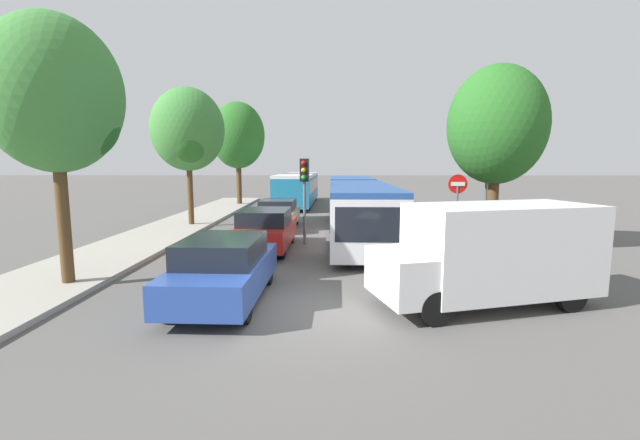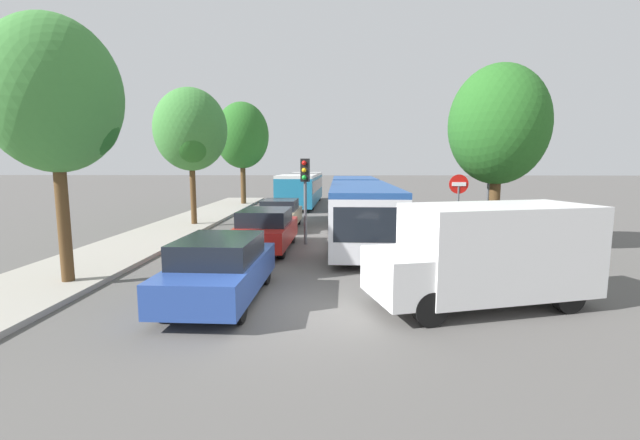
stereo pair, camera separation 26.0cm
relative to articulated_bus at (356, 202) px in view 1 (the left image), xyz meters
The scene contains 15 objects.
ground_plane 11.09m from the articulated_bus, 99.54° to the right, with size 200.00×200.00×0.00m, color #565451.
kerb_strip_left 9.03m from the articulated_bus, behind, with size 3.20×33.33×0.14m, color #9E998E.
articulated_bus is the anchor object (origin of this frame).
city_bus_rear 12.98m from the articulated_bus, 105.93° to the left, with size 2.82×11.21×2.40m.
queued_car_blue 11.14m from the articulated_bus, 110.02° to the right, with size 1.99×4.44×1.52m.
queued_car_red 5.87m from the articulated_bus, 128.82° to the right, with size 2.00×4.47×1.53m.
queued_car_tan 3.90m from the articulated_bus, 168.73° to the left, with size 1.88×4.19×1.44m.
white_van 10.88m from the articulated_bus, 77.50° to the right, with size 5.34×3.20×2.31m.
traffic_light 4.24m from the articulated_bus, 123.59° to the right, with size 0.36×0.39×3.40m.
no_entry_sign 5.67m from the articulated_bus, 52.92° to the right, with size 0.70×0.08×2.82m.
direction_sign_post 5.93m from the articulated_bus, 29.64° to the right, with size 0.17×1.40×3.60m.
tree_left_near 12.85m from the articulated_bus, 130.76° to the right, with size 3.28×3.28×6.88m.
tree_left_mid 8.98m from the articulated_bus, behind, with size 3.59×3.59×6.92m.
tree_left_far 14.99m from the articulated_bus, 123.44° to the left, with size 3.98×3.98×7.72m.
tree_right_near 7.15m from the articulated_bus, 40.74° to the right, with size 3.55×3.55×6.77m.
Camera 1 is at (0.41, -9.34, 3.25)m, focal length 24.00 mm.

